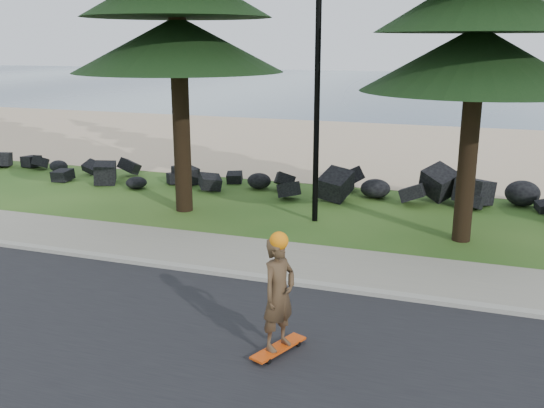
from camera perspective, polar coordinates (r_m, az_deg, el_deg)
The scene contains 9 objects.
ground at distance 12.19m, azimuth 0.06°, elevation -5.65°, with size 160.00×160.00×0.00m, color #234A17.
road at distance 8.47m, azimuth -10.34°, elevation -15.75°, with size 160.00×7.00×0.02m, color black.
kerb at distance 11.38m, azimuth -1.43°, elevation -6.93°, with size 160.00×0.20×0.10m, color #A29E91.
sidewalk at distance 12.35m, azimuth 0.36°, elevation -5.17°, with size 160.00×2.00×0.08m, color #9E9884.
beach_sand at distance 25.91m, azimuth 10.66°, elevation 5.26°, with size 160.00×15.00×0.01m, color #D0AF8B.
ocean at distance 62.03m, azimuth 15.94°, elevation 10.56°, with size 160.00×58.00×0.01m, color #324A60.
seawall_boulders at distance 17.34m, azimuth 6.13°, elevation 0.59°, with size 60.00×2.40×1.10m, color black, non-canonical shape.
lamp_post at distance 14.46m, azimuth 4.35°, elevation 14.33°, with size 0.25×0.14×8.14m.
skateboarder at distance 8.50m, azimuth 0.64°, elevation -8.53°, with size 0.59×0.99×1.81m.
Camera 1 is at (3.73, -10.77, 4.32)m, focal length 40.00 mm.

